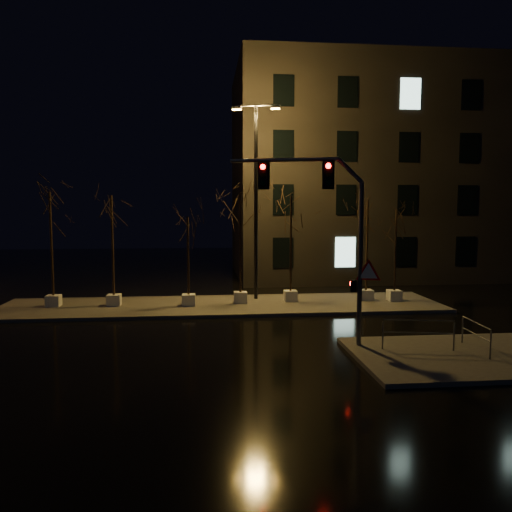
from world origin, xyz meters
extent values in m
plane|color=black|center=(0.00, 0.00, 0.00)|extent=(90.00, 90.00, 0.00)
cube|color=#45433E|center=(0.00, 6.00, 0.07)|extent=(22.00, 5.00, 0.15)
cube|color=#45433E|center=(7.50, -3.50, 0.07)|extent=(7.00, 5.00, 0.15)
cube|color=black|center=(14.00, 18.00, 7.50)|extent=(25.00, 12.00, 15.00)
cube|color=silver|center=(-8.30, 6.33, 0.43)|extent=(0.65, 0.65, 0.55)
cylinder|color=black|center=(-8.30, 6.33, 3.23)|extent=(0.11, 0.11, 5.06)
cube|color=silver|center=(-5.37, 6.20, 0.43)|extent=(0.65, 0.65, 0.55)
cylinder|color=black|center=(-5.37, 6.20, 3.14)|extent=(0.11, 0.11, 4.88)
cube|color=silver|center=(-1.69, 5.87, 0.43)|extent=(0.65, 0.65, 0.55)
cylinder|color=black|center=(-1.69, 5.87, 2.63)|extent=(0.11, 0.11, 3.85)
cube|color=silver|center=(0.93, 6.34, 0.43)|extent=(0.65, 0.65, 0.55)
cylinder|color=black|center=(0.93, 6.34, 3.23)|extent=(0.11, 0.11, 5.05)
cube|color=silver|center=(3.55, 6.52, 0.43)|extent=(0.65, 0.65, 0.55)
cylinder|color=black|center=(3.55, 6.52, 3.15)|extent=(0.11, 0.11, 4.90)
cube|color=silver|center=(7.53, 6.36, 0.43)|extent=(0.65, 0.65, 0.55)
cylinder|color=black|center=(7.53, 6.36, 3.03)|extent=(0.11, 0.11, 4.66)
cube|color=silver|center=(8.97, 6.09, 0.43)|extent=(0.65, 0.65, 0.55)
cylinder|color=black|center=(8.97, 6.09, 2.80)|extent=(0.11, 0.11, 4.20)
cylinder|color=#54565B|center=(4.50, -2.03, 2.99)|extent=(0.17, 0.17, 5.68)
cylinder|color=#54565B|center=(1.91, -1.32, 6.62)|extent=(3.69, 1.12, 0.13)
cube|color=black|center=(3.40, -1.73, 6.10)|extent=(0.33, 0.28, 0.85)
cube|color=black|center=(1.21, -1.13, 6.10)|extent=(0.33, 0.28, 0.85)
cube|color=black|center=(4.30, -1.97, 2.23)|extent=(0.25, 0.22, 0.43)
cone|color=red|center=(4.76, -2.15, 2.70)|extent=(0.96, 0.29, 0.98)
sphere|color=#FF0C07|center=(4.50, -2.03, 6.38)|extent=(0.17, 0.17, 0.17)
cylinder|color=black|center=(1.83, 7.42, 5.20)|extent=(0.20, 0.20, 10.10)
cylinder|color=black|center=(1.83, 7.42, 10.25)|extent=(2.19, 0.61, 0.10)
cube|color=#FFAB32|center=(0.85, 7.65, 10.10)|extent=(0.56, 0.39, 0.20)
cube|color=#FFAB32|center=(2.81, 7.19, 10.10)|extent=(0.56, 0.39, 0.20)
cylinder|color=#54565B|center=(5.15, -2.64, 0.63)|extent=(0.05, 0.05, 0.96)
cylinder|color=#54565B|center=(7.46, -3.09, 0.63)|extent=(0.05, 0.05, 0.96)
cylinder|color=#54565B|center=(6.30, -2.87, 1.17)|extent=(2.32, 0.49, 0.04)
cylinder|color=#54565B|center=(6.30, -2.87, 0.74)|extent=(2.32, 0.49, 0.04)
cylinder|color=#54565B|center=(8.13, -4.14, 0.60)|extent=(0.05, 0.05, 0.90)
cylinder|color=#54565B|center=(8.27, -2.14, 0.60)|extent=(0.05, 0.05, 0.90)
cylinder|color=#54565B|center=(8.20, -3.14, 1.10)|extent=(0.18, 2.00, 0.04)
cylinder|color=#54565B|center=(8.20, -3.14, 0.70)|extent=(0.18, 2.00, 0.04)
camera|label=1|loc=(-0.86, -18.77, 4.90)|focal=35.00mm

